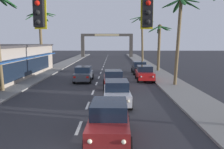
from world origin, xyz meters
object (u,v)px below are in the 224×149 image
at_px(sedan_lead_at_stop_bar, 109,120).
at_px(sedan_third_in_queue, 117,92).
at_px(town_gateway_arch, 107,42).
at_px(sedan_fifth_in_queue, 113,79).
at_px(palm_right_third, 159,39).
at_px(traffic_signal_mast, 149,29).
at_px(sedan_oncoming_far, 84,74).
at_px(palm_left_third, 40,28).
at_px(sedan_parked_nearest_kerb, 139,68).
at_px(palm_right_second, 180,22).
at_px(palm_right_farthest, 142,31).
at_px(sedan_parked_mid_kerb, 145,73).

distance_m(sedan_lead_at_stop_bar, sedan_third_in_queue, 6.04).
bearing_deg(town_gateway_arch, sedan_fifth_in_queue, -87.74).
relative_size(sedan_fifth_in_queue, palm_right_third, 0.66).
relative_size(traffic_signal_mast, town_gateway_arch, 0.76).
height_order(traffic_signal_mast, sedan_oncoming_far, traffic_signal_mast).
height_order(sedan_third_in_queue, sedan_fifth_in_queue, same).
bearing_deg(sedan_fifth_in_queue, town_gateway_arch, 92.26).
bearing_deg(sedan_oncoming_far, palm_left_third, 131.43).
xyz_separation_m(sedan_third_in_queue, sedan_parked_nearest_kerb, (3.33, 16.24, 0.00)).
relative_size(traffic_signal_mast, sedan_parked_nearest_kerb, 2.45).
bearing_deg(traffic_signal_mast, palm_right_second, 71.46).
bearing_deg(sedan_third_in_queue, sedan_oncoming_far, 109.68).
distance_m(palm_right_third, palm_right_farthest, 12.03).
xyz_separation_m(sedan_fifth_in_queue, sedan_oncoming_far, (-3.29, 3.81, 0.00)).
relative_size(traffic_signal_mast, sedan_lead_at_stop_bar, 2.44).
bearing_deg(sedan_parked_mid_kerb, palm_left_third, 152.28).
bearing_deg(sedan_oncoming_far, sedan_parked_nearest_kerb, 43.09).
bearing_deg(palm_right_second, palm_right_third, 88.47).
xyz_separation_m(sedan_oncoming_far, palm_right_third, (10.01, 9.14, 3.88)).
xyz_separation_m(sedan_parked_nearest_kerb, palm_right_farthest, (2.01, 14.58, 5.63)).
bearing_deg(sedan_parked_mid_kerb, sedan_fifth_in_queue, -128.67).
bearing_deg(palm_right_farthest, sedan_parked_nearest_kerb, -97.86).
bearing_deg(palm_right_farthest, palm_right_third, -84.45).
bearing_deg(sedan_fifth_in_queue, sedan_parked_mid_kerb, 51.33).
height_order(sedan_third_in_queue, palm_right_third, palm_right_third).
relative_size(traffic_signal_mast, palm_right_farthest, 1.17).
relative_size(sedan_parked_nearest_kerb, palm_right_second, 0.52).
relative_size(palm_left_third, town_gateway_arch, 0.61).
relative_size(sedan_parked_nearest_kerb, palm_left_third, 0.51).
bearing_deg(palm_right_third, palm_right_farthest, 95.55).
height_order(sedan_parked_nearest_kerb, palm_right_second, palm_right_second).
bearing_deg(town_gateway_arch, sedan_lead_at_stop_bar, -88.42).
height_order(traffic_signal_mast, sedan_parked_mid_kerb, traffic_signal_mast).
xyz_separation_m(sedan_parked_nearest_kerb, palm_right_second, (2.85, -9.13, 5.43)).
height_order(sedan_oncoming_far, town_gateway_arch, town_gateway_arch).
distance_m(traffic_signal_mast, palm_right_third, 27.93).
height_order(traffic_signal_mast, sedan_fifth_in_queue, traffic_signal_mast).
xyz_separation_m(traffic_signal_mast, town_gateway_arch, (-2.98, 59.50, -0.57)).
bearing_deg(palm_right_third, sedan_oncoming_far, -137.59).
xyz_separation_m(traffic_signal_mast, palm_right_second, (5.20, 15.51, 1.49)).
relative_size(traffic_signal_mast, palm_right_third, 1.60).
relative_size(sedan_fifth_in_queue, sedan_oncoming_far, 1.01).
distance_m(sedan_fifth_in_queue, sedan_parked_mid_kerb, 5.65).
distance_m(sedan_lead_at_stop_bar, town_gateway_arch, 57.25).
bearing_deg(sedan_parked_nearest_kerb, town_gateway_arch, 98.69).
bearing_deg(traffic_signal_mast, town_gateway_arch, 92.87).
bearing_deg(palm_left_third, sedan_oncoming_far, -48.57).
distance_m(sedan_third_in_queue, town_gateway_arch, 51.25).
relative_size(sedan_third_in_queue, palm_right_farthest, 0.48).
relative_size(sedan_oncoming_far, palm_left_third, 0.51).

